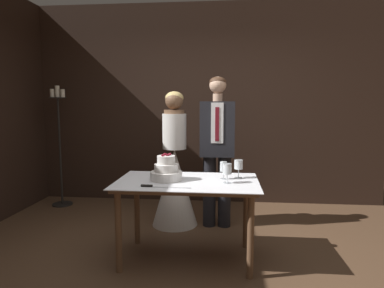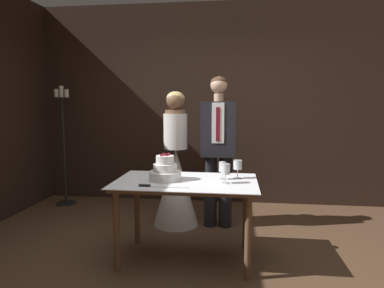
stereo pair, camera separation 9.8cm
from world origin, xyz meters
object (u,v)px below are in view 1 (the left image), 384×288
object	(u,v)px
tiered_cake	(166,171)
wine_glass_near	(239,165)
wine_glass_far	(223,168)
candle_stand	(60,146)
cake_knife	(156,186)
groom	(217,146)
wine_glass_middle	(227,169)
bride	(175,177)
cake_table	(187,190)

from	to	relation	value
tiered_cake	wine_glass_near	world-z (taller)	tiered_cake
tiered_cake	wine_glass_far	size ratio (longest dim) A/B	1.79
wine_glass_near	wine_glass_far	xyz separation A→B (m)	(-0.14, -0.06, -0.01)
candle_stand	cake_knife	bearing A→B (deg)	-45.86
cake_knife	groom	distance (m)	1.28
wine_glass_middle	groom	distance (m)	0.96
wine_glass_middle	groom	size ratio (longest dim) A/B	0.10
wine_glass_near	bride	size ratio (longest dim) A/B	0.11
groom	cake_knife	bearing A→B (deg)	-112.68
groom	candle_stand	bearing A→B (deg)	164.21
wine_glass_middle	bride	world-z (taller)	bride
cake_knife	groom	world-z (taller)	groom
tiered_cake	candle_stand	bearing A→B (deg)	139.60
wine_glass_far	candle_stand	world-z (taller)	candle_stand
tiered_cake	wine_glass_middle	distance (m)	0.56
tiered_cake	cake_knife	xyz separation A→B (m)	(-0.04, -0.28, -0.08)
tiered_cake	cake_knife	bearing A→B (deg)	-98.23
cake_table	bride	xyz separation A→B (m)	(-0.25, 0.90, -0.07)
tiered_cake	bride	xyz separation A→B (m)	(-0.05, 0.89, -0.25)
wine_glass_far	cake_table	bearing A→B (deg)	-162.90
wine_glass_middle	wine_glass_far	world-z (taller)	wine_glass_middle
cake_knife	candle_stand	size ratio (longest dim) A/B	0.25
tiered_cake	candle_stand	world-z (taller)	candle_stand
bride	groom	bearing A→B (deg)	-0.08
cake_table	candle_stand	size ratio (longest dim) A/B	0.77
candle_stand	groom	bearing A→B (deg)	-15.79
wine_glass_near	wine_glass_middle	distance (m)	0.24
wine_glass_far	groom	xyz separation A→B (m)	(-0.08, 0.80, 0.11)
cake_knife	wine_glass_middle	bearing A→B (deg)	21.12
wine_glass_far	groom	bearing A→B (deg)	95.60
cake_knife	tiered_cake	bearing A→B (deg)	83.26
wine_glass_middle	candle_stand	world-z (taller)	candle_stand
wine_glass_middle	wine_glass_far	xyz separation A→B (m)	(-0.03, 0.16, -0.01)
tiered_cake	wine_glass_far	bearing A→B (deg)	9.75
wine_glass_near	bride	world-z (taller)	bride
wine_glass_near	groom	xyz separation A→B (m)	(-0.22, 0.74, 0.09)
wine_glass_near	bride	distance (m)	1.07
tiered_cake	bride	world-z (taller)	bride
wine_glass_near	candle_stand	distance (m)	2.81
cake_knife	cake_table	bearing A→B (deg)	50.02
wine_glass_near	wine_glass_middle	xyz separation A→B (m)	(-0.11, -0.22, -0.00)
wine_glass_near	wine_glass_far	world-z (taller)	wine_glass_near
cake_table	wine_glass_near	world-z (taller)	wine_glass_near
bride	wine_glass_near	bearing A→B (deg)	-45.61
wine_glass_near	groom	world-z (taller)	groom
cake_table	wine_glass_far	xyz separation A→B (m)	(0.33, 0.10, 0.20)
cake_knife	wine_glass_near	distance (m)	0.84
tiered_cake	wine_glass_middle	size ratio (longest dim) A/B	1.68
cake_table	tiered_cake	size ratio (longest dim) A/B	4.41
cake_knife	wine_glass_near	world-z (taller)	wine_glass_near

